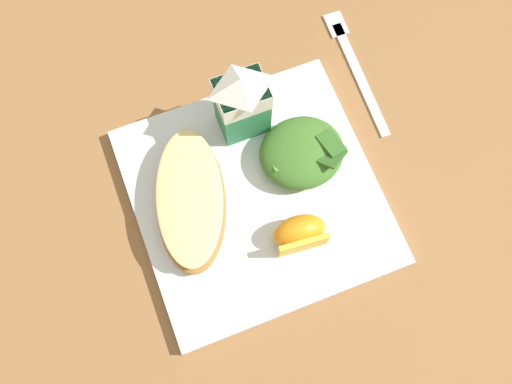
{
  "coord_description": "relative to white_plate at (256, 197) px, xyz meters",
  "views": [
    {
      "loc": [
        -0.07,
        -0.18,
        0.65
      ],
      "look_at": [
        0.0,
        0.0,
        0.03
      ],
      "focal_mm": 39.64,
      "sensor_mm": 36.0,
      "label": 1
    }
  ],
  "objects": [
    {
      "name": "orange_wedge_front",
      "position": [
        0.03,
        -0.07,
        0.03
      ],
      "size": [
        0.06,
        0.04,
        0.04
      ],
      "color": "orange",
      "rests_on": "white_plate"
    },
    {
      "name": "white_plate",
      "position": [
        0.0,
        0.0,
        0.0
      ],
      "size": [
        0.28,
        0.28,
        0.02
      ],
      "primitive_type": "cube",
      "color": "silver",
      "rests_on": "ground"
    },
    {
      "name": "green_salad_pile",
      "position": [
        0.07,
        0.02,
        0.03
      ],
      "size": [
        0.1,
        0.09,
        0.05
      ],
      "color": "#3D7028",
      "rests_on": "white_plate"
    },
    {
      "name": "milk_carton",
      "position": [
        0.02,
        0.09,
        0.07
      ],
      "size": [
        0.06,
        0.04,
        0.11
      ],
      "color": "#2D8451",
      "rests_on": "white_plate"
    },
    {
      "name": "cheesy_pizza_bread",
      "position": [
        -0.07,
        0.02,
        0.03
      ],
      "size": [
        0.12,
        0.19,
        0.04
      ],
      "color": "#A87038",
      "rests_on": "white_plate"
    },
    {
      "name": "metal_fork",
      "position": [
        0.18,
        0.13,
        -0.01
      ],
      "size": [
        0.03,
        0.19,
        0.01
      ],
      "color": "silver",
      "rests_on": "ground"
    },
    {
      "name": "ground",
      "position": [
        0.0,
        0.0,
        -0.01
      ],
      "size": [
        3.0,
        3.0,
        0.0
      ],
      "primitive_type": "plane",
      "color": "olive"
    }
  ]
}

